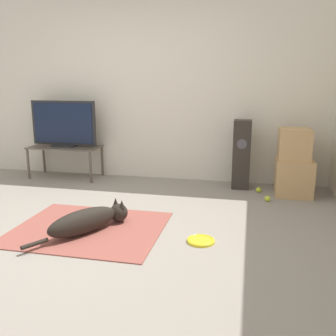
{
  "coord_description": "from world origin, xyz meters",
  "views": [
    {
      "loc": [
        1.5,
        -3.13,
        1.41
      ],
      "look_at": [
        0.63,
        0.84,
        0.45
      ],
      "focal_mm": 40.0,
      "sensor_mm": 36.0,
      "label": 1
    }
  ],
  "objects": [
    {
      "name": "dog",
      "position": [
        0.07,
        -0.06,
        0.12
      ],
      "size": [
        0.65,
        0.96,
        0.24
      ],
      "color": "black",
      "rests_on": "area_rug"
    },
    {
      "name": "cardboard_box_lower",
      "position": [
        2.07,
        1.63,
        0.23
      ],
      "size": [
        0.44,
        0.49,
        0.46
      ],
      "color": "tan",
      "rests_on": "ground_plane"
    },
    {
      "name": "cardboard_box_upper",
      "position": [
        2.05,
        1.64,
        0.64
      ],
      "size": [
        0.37,
        0.42,
        0.37
      ],
      "color": "tan",
      "rests_on": "cardboard_box_lower"
    },
    {
      "name": "frisbee",
      "position": [
        1.12,
        -0.04,
        0.01
      ],
      "size": [
        0.25,
        0.25,
        0.03
      ],
      "color": "yellow",
      "rests_on": "ground_plane"
    },
    {
      "name": "ground_plane",
      "position": [
        0.0,
        0.0,
        0.0
      ],
      "size": [
        12.0,
        12.0,
        0.0
      ],
      "primitive_type": "plane",
      "color": "gray"
    },
    {
      "name": "tv_stand",
      "position": [
        -1.12,
        1.8,
        0.41
      ],
      "size": [
        1.02,
        0.48,
        0.46
      ],
      "color": "brown",
      "rests_on": "ground_plane"
    },
    {
      "name": "area_rug",
      "position": [
        0.02,
        0.02,
        0.01
      ],
      "size": [
        1.42,
        1.18,
        0.01
      ],
      "color": "#934C42",
      "rests_on": "ground_plane"
    },
    {
      "name": "wall_back",
      "position": [
        0.0,
        2.1,
        1.27
      ],
      "size": [
        8.0,
        0.06,
        2.55
      ],
      "color": "silver",
      "rests_on": "ground_plane"
    },
    {
      "name": "tennis_ball_near_speaker",
      "position": [
        1.75,
        1.27,
        0.03
      ],
      "size": [
        0.07,
        0.07,
        0.07
      ],
      "color": "#C6E033",
      "rests_on": "ground_plane"
    },
    {
      "name": "tennis_ball_by_boxes",
      "position": [
        1.65,
        1.63,
        0.03
      ],
      "size": [
        0.07,
        0.07,
        0.07
      ],
      "color": "#C6E033",
      "rests_on": "ground_plane"
    },
    {
      "name": "floor_speaker",
      "position": [
        1.41,
        1.79,
        0.45
      ],
      "size": [
        0.23,
        0.23,
        0.91
      ],
      "color": "#2D2823",
      "rests_on": "ground_plane"
    },
    {
      "name": "tv",
      "position": [
        -1.12,
        1.8,
        0.79
      ],
      "size": [
        0.97,
        0.2,
        0.66
      ],
      "color": "#232326",
      "rests_on": "tv_stand"
    }
  ]
}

